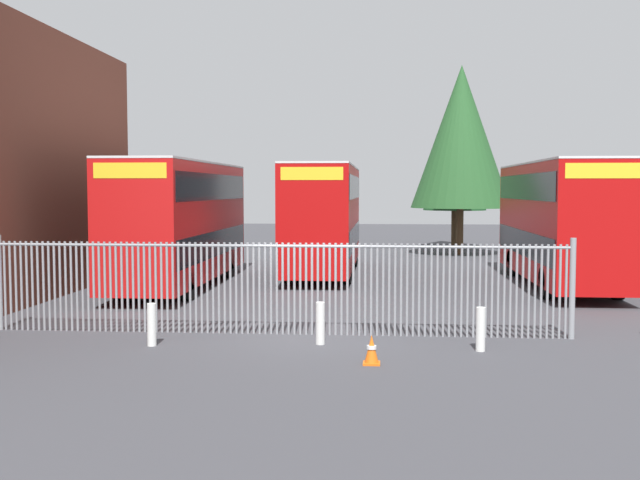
% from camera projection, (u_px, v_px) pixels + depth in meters
% --- Properties ---
extents(ground_plane, '(100.00, 100.00, 0.00)m').
position_uv_depth(ground_plane, '(330.00, 290.00, 26.07)').
color(ground_plane, '#3D3D42').
extents(palisade_fence, '(13.93, 0.14, 2.35)m').
position_uv_depth(palisade_fence, '(277.00, 285.00, 18.09)').
color(palisade_fence, gray).
rests_on(palisade_fence, ground).
extents(double_decker_bus_near_gate, '(2.54, 10.81, 4.42)m').
position_uv_depth(double_decker_bus_near_gate, '(181.00, 219.00, 26.90)').
color(double_decker_bus_near_gate, red).
rests_on(double_decker_bus_near_gate, ground).
extents(double_decker_bus_behind_fence_left, '(2.54, 10.81, 4.42)m').
position_uv_depth(double_decker_bus_behind_fence_left, '(559.00, 219.00, 27.10)').
color(double_decker_bus_behind_fence_left, '#B70C0C').
rests_on(double_decker_bus_behind_fence_left, ground).
extents(double_decker_bus_behind_fence_right, '(2.54, 10.81, 4.42)m').
position_uv_depth(double_decker_bus_behind_fence_right, '(324.00, 215.00, 31.05)').
color(double_decker_bus_behind_fence_right, '#B70C0C').
rests_on(double_decker_bus_behind_fence_right, ground).
extents(bollard_near_left, '(0.20, 0.20, 0.95)m').
position_uv_depth(bollard_near_left, '(152.00, 325.00, 16.78)').
color(bollard_near_left, silver).
rests_on(bollard_near_left, ground).
extents(bollard_center_front, '(0.20, 0.20, 0.95)m').
position_uv_depth(bollard_center_front, '(320.00, 323.00, 16.95)').
color(bollard_center_front, silver).
rests_on(bollard_center_front, ground).
extents(bollard_near_right, '(0.20, 0.20, 0.95)m').
position_uv_depth(bollard_near_right, '(481.00, 329.00, 16.23)').
color(bollard_near_right, silver).
rests_on(bollard_near_right, ground).
extents(traffic_cone_by_gate, '(0.34, 0.34, 0.59)m').
position_uv_depth(traffic_cone_by_gate, '(372.00, 350.00, 15.02)').
color(traffic_cone_by_gate, orange).
rests_on(traffic_cone_by_gate, ground).
extents(tree_tall_back, '(3.73, 3.73, 7.56)m').
position_uv_depth(tree_tall_back, '(455.00, 165.00, 44.99)').
color(tree_tall_back, '#4C3823').
rests_on(tree_tall_back, ground).
extents(tree_short_side, '(5.22, 5.22, 9.95)m').
position_uv_depth(tree_short_side, '(461.00, 137.00, 39.75)').
color(tree_short_side, '#4C3823').
rests_on(tree_short_side, ground).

